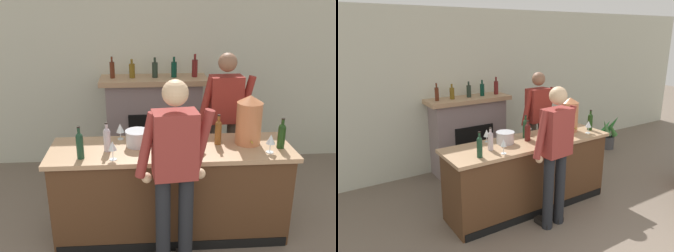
% 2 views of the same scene
% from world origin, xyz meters
% --- Properties ---
extents(wall_back_panel, '(12.00, 0.07, 2.75)m').
position_xyz_m(wall_back_panel, '(0.00, 4.52, 1.38)').
color(wall_back_panel, beige).
rests_on(wall_back_panel, ground_plane).
extents(bar_counter, '(2.36, 0.69, 0.97)m').
position_xyz_m(bar_counter, '(0.08, 2.66, 0.48)').
color(bar_counter, '#4E301B').
rests_on(bar_counter, ground_plane).
extents(fireplace_stone, '(1.43, 0.52, 1.61)m').
position_xyz_m(fireplace_stone, '(-0.03, 4.26, 0.67)').
color(fireplace_stone, gray).
rests_on(fireplace_stone, ground_plane).
extents(person_customer, '(0.66, 0.33, 1.77)m').
position_xyz_m(person_customer, '(0.07, 2.11, 0.98)').
color(person_customer, black).
rests_on(person_customer, ground_plane).
extents(person_bartender, '(0.66, 0.31, 1.77)m').
position_xyz_m(person_bartender, '(0.75, 3.34, 0.98)').
color(person_bartender, '#4C4239').
rests_on(person_bartender, ground_plane).
extents(copper_dispenser, '(0.25, 0.29, 0.49)m').
position_xyz_m(copper_dispenser, '(0.85, 2.72, 1.21)').
color(copper_dispenser, '#C17147').
rests_on(copper_dispenser, bar_counter).
extents(ice_bucket_steel, '(0.24, 0.24, 0.15)m').
position_xyz_m(ice_bucket_steel, '(-0.24, 2.74, 1.04)').
color(ice_bucket_steel, silver).
rests_on(ice_bucket_steel, bar_counter).
extents(wine_bottle_rose_blush, '(0.07, 0.07, 0.31)m').
position_xyz_m(wine_bottle_rose_blush, '(0.55, 2.72, 1.10)').
color(wine_bottle_rose_blush, brown).
rests_on(wine_bottle_rose_blush, bar_counter).
extents(wine_bottle_merlot_tall, '(0.07, 0.07, 0.31)m').
position_xyz_m(wine_bottle_merlot_tall, '(-0.76, 2.47, 1.10)').
color(wine_bottle_merlot_tall, '#193925').
rests_on(wine_bottle_merlot_tall, bar_counter).
extents(wine_bottle_port_short, '(0.07, 0.07, 0.32)m').
position_xyz_m(wine_bottle_port_short, '(0.12, 2.79, 1.11)').
color(wine_bottle_port_short, '#1F4426').
rests_on(wine_bottle_port_short, bar_counter).
extents(wine_bottle_chardonnay_pale, '(0.07, 0.07, 0.28)m').
position_xyz_m(wine_bottle_chardonnay_pale, '(-0.53, 2.62, 1.09)').
color(wine_bottle_chardonnay_pale, '#B3AAB4').
rests_on(wine_bottle_chardonnay_pale, bar_counter).
extents(wine_bottle_burgundy_dark, '(0.07, 0.07, 0.30)m').
position_xyz_m(wine_bottle_burgundy_dark, '(1.14, 2.58, 1.10)').
color(wine_bottle_burgundy_dark, '#1A3812').
rests_on(wine_bottle_burgundy_dark, bar_counter).
extents(wine_bottle_riesling_slim, '(0.08, 0.08, 0.28)m').
position_xyz_m(wine_bottle_riesling_slim, '(0.07, 2.67, 1.09)').
color(wine_bottle_riesling_slim, '#501B18').
rests_on(wine_bottle_riesling_slim, bar_counter).
extents(wine_glass_mid_counter, '(0.08, 0.08, 0.18)m').
position_xyz_m(wine_glass_mid_counter, '(-0.46, 2.42, 1.10)').
color(wine_glass_mid_counter, silver).
rests_on(wine_glass_mid_counter, bar_counter).
extents(wine_glass_by_dispenser, '(0.08, 0.08, 0.16)m').
position_xyz_m(wine_glass_by_dispenser, '(0.23, 2.88, 1.08)').
color(wine_glass_by_dispenser, silver).
rests_on(wine_glass_by_dispenser, bar_counter).
extents(wine_glass_front_right, '(0.08, 0.08, 0.17)m').
position_xyz_m(wine_glass_front_right, '(-0.42, 2.92, 1.08)').
color(wine_glass_front_right, silver).
rests_on(wine_glass_front_right, bar_counter).
extents(wine_glass_near_bucket, '(0.07, 0.07, 0.17)m').
position_xyz_m(wine_glass_near_bucket, '(0.36, 2.56, 1.08)').
color(wine_glass_near_bucket, silver).
rests_on(wine_glass_near_bucket, bar_counter).
extents(wine_glass_front_left, '(0.08, 0.08, 0.18)m').
position_xyz_m(wine_glass_front_left, '(1.00, 2.48, 1.09)').
color(wine_glass_front_left, silver).
rests_on(wine_glass_front_left, bar_counter).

